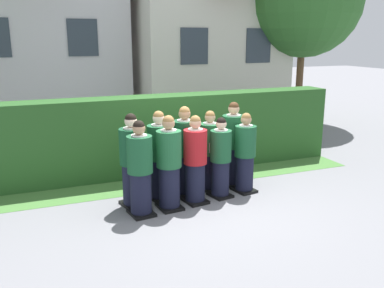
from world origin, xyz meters
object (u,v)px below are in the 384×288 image
Objects in this scene: student_in_red_blazer at (195,162)px; student_front_row_4 at (245,155)px; student_rear_row_2 at (185,153)px; student_rear_row_3 at (210,153)px; student_rear_row_0 at (132,163)px; student_front_row_0 at (140,171)px; student_front_row_3 at (221,160)px; student_rear_row_1 at (159,158)px; student_front_row_1 at (169,165)px; student_rear_row_4 at (233,146)px.

student_in_red_blazer is 1.12m from student_front_row_4.
student_rear_row_3 is at bearing 6.49° from student_rear_row_2.
student_rear_row_0 is 1.63m from student_rear_row_3.
student_front_row_0 is 1.07× the size of student_front_row_3.
student_front_row_4 is at bearing 7.23° from student_front_row_3.
student_front_row_3 is at bearing -16.02° from student_rear_row_1.
student_in_red_blazer reaches higher than student_front_row_3.
student_rear_row_0 is at bearing -170.24° from student_rear_row_2.
student_front_row_1 is 0.74m from student_rear_row_2.
student_front_row_3 is (1.62, 0.27, -0.05)m from student_front_row_0.
student_front_row_3 is 0.98× the size of student_front_row_4.
student_rear_row_0 is at bearing 177.13° from student_front_row_4.
student_rear_row_0 reaches higher than student_in_red_blazer.
student_rear_row_4 is (1.07, 0.61, 0.05)m from student_in_red_blazer.
student_rear_row_1 is 0.97× the size of student_rear_row_4.
student_front_row_4 is at bearing 8.80° from student_front_row_0.
student_rear_row_2 is (-1.14, 0.29, 0.07)m from student_front_row_4.
student_rear_row_1 reaches higher than student_in_red_blazer.
student_rear_row_0 is 1.01× the size of student_rear_row_1.
student_rear_row_0 is 0.98× the size of student_rear_row_4.
student_rear_row_1 is at bearing 143.38° from student_in_red_blazer.
student_rear_row_4 is at bearing 94.90° from student_front_row_4.
student_in_red_blazer is 0.94× the size of student_rear_row_2.
student_in_red_blazer is at bearing 9.64° from student_front_row_1.
student_front_row_0 is 0.96× the size of student_rear_row_4.
student_in_red_blazer is 0.94× the size of student_rear_row_4.
student_rear_row_4 is at bearing 8.74° from student_rear_row_0.
student_front_row_3 is at bearing 9.58° from student_front_row_1.
student_front_row_1 is 1.07× the size of student_front_row_4.
student_front_row_1 is 1.09× the size of student_front_row_3.
student_rear_row_0 is at bearing -171.26° from student_rear_row_4.
student_front_row_1 reaches higher than student_rear_row_1.
student_front_row_0 is at bearing -170.76° from student_in_red_blazer.
student_front_row_4 is 1.68m from student_rear_row_1.
student_in_red_blazer reaches higher than student_rear_row_3.
student_rear_row_1 reaches higher than student_front_row_4.
student_rear_row_3 is 0.56m from student_rear_row_4.
student_rear_row_1 is (-0.55, 0.41, 0.03)m from student_in_red_blazer.
student_in_red_blazer is 0.73m from student_rear_row_3.
student_in_red_blazer is 0.46m from student_rear_row_2.
student_rear_row_1 is at bearing 13.94° from student_rear_row_0.
student_front_row_4 is 0.94× the size of student_rear_row_1.
student_rear_row_2 is (-0.58, 0.36, 0.09)m from student_front_row_3.
student_rear_row_0 reaches higher than student_rear_row_1.
student_rear_row_1 is (-1.66, 0.25, 0.05)m from student_front_row_4.
student_in_red_blazer is at bearing 9.24° from student_front_row_0.
student_rear_row_3 is (-0.59, 0.36, 0.01)m from student_front_row_4.
student_rear_row_3 is at bearing 23.58° from student_front_row_0.
student_front_row_0 is at bearing -148.77° from student_rear_row_2.
student_rear_row_0 is 0.98× the size of student_rear_row_2.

